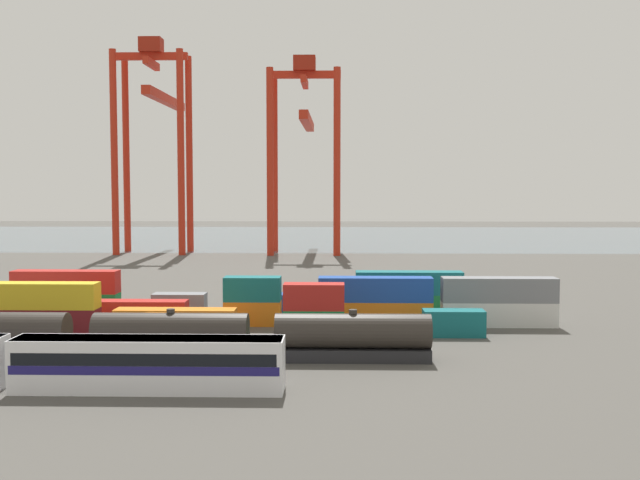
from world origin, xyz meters
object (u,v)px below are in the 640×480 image
shipping_container_15 (499,314)px  shipping_container_21 (294,305)px  shipping_container_9 (11,312)px  gantry_crane_west (155,124)px  shipping_container_5 (314,322)px  passenger_train (8,361)px  shipping_container_22 (409,305)px  freight_tank_row (81,335)px  gantry_crane_central (305,136)px

shipping_container_15 → shipping_container_21: size_ratio=1.00×
shipping_container_9 → gantry_crane_west: (-5.81, 90.18, 27.60)m
shipping_container_5 → shipping_container_21: bearing=103.6°
passenger_train → shipping_container_22: 45.26m
freight_tank_row → shipping_container_21: (17.00, 21.97, -0.78)m
shipping_container_22 → shipping_container_21: bearing=180.0°
shipping_container_5 → shipping_container_21: size_ratio=0.50×
freight_tank_row → shipping_container_15: freight_tank_row is taller
shipping_container_22 → freight_tank_row: bearing=-143.9°
freight_tank_row → gantry_crane_central: 110.60m
shipping_container_9 → gantry_crane_central: size_ratio=0.28×
freight_tank_row → shipping_container_15: bearing=22.8°
gantry_crane_west → gantry_crane_central: size_ratio=1.09×
passenger_train → shipping_container_5: bearing=44.1°
shipping_container_15 → gantry_crane_west: size_ratio=0.26×
shipping_container_15 → gantry_crane_central: bearing=105.2°
shipping_container_9 → shipping_container_21: 30.83m
shipping_container_5 → shipping_container_9: 33.46m
shipping_container_5 → shipping_container_22: same height
freight_tank_row → shipping_container_5: (19.67, 10.96, -0.78)m
gantry_crane_west → gantry_crane_central: (33.69, 0.32, -2.71)m
shipping_container_9 → shipping_container_21: (30.33, 5.51, 0.00)m
gantry_crane_central → shipping_container_22: bearing=-79.6°
shipping_container_15 → shipping_container_21: same height
shipping_container_21 → gantry_crane_west: bearing=113.1°
shipping_container_5 → gantry_crane_west: 106.88m
gantry_crane_central → shipping_container_5: bearing=-86.9°
freight_tank_row → shipping_container_22: size_ratio=4.95×
shipping_container_9 → gantry_crane_west: 94.49m
passenger_train → freight_tank_row: freight_tank_row is taller
shipping_container_5 → gantry_crane_central: size_ratio=0.14×
shipping_container_21 → gantry_crane_central: size_ratio=0.28×
shipping_container_21 → gantry_crane_central: (-2.45, 84.99, 24.89)m
freight_tank_row → shipping_container_22: 37.30m
shipping_container_5 → shipping_container_15: (19.48, 5.51, 0.00)m
shipping_container_22 → shipping_container_9: bearing=-172.8°
shipping_container_21 → shipping_container_15: bearing=-14.0°
passenger_train → shipping_container_22: bearing=44.9°
shipping_container_5 → gantry_crane_central: (-5.12, 96.00, 24.89)m
shipping_container_22 → gantry_crane_west: (-49.27, 84.67, 27.60)m
passenger_train → shipping_container_21: (18.91, 31.96, -0.84)m
shipping_container_5 → shipping_container_21: (-2.67, 11.01, 0.00)m
passenger_train → shipping_container_5: 30.09m
freight_tank_row → gantry_crane_west: 111.62m
shipping_container_22 → gantry_crane_west: gantry_crane_west is taller
shipping_container_21 → passenger_train: bearing=-120.6°
shipping_container_5 → passenger_train: bearing=-135.9°
shipping_container_9 → gantry_crane_west: gantry_crane_west is taller
passenger_train → shipping_container_5: (21.58, 20.95, -0.84)m
passenger_train → shipping_container_9: size_ratio=3.32×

